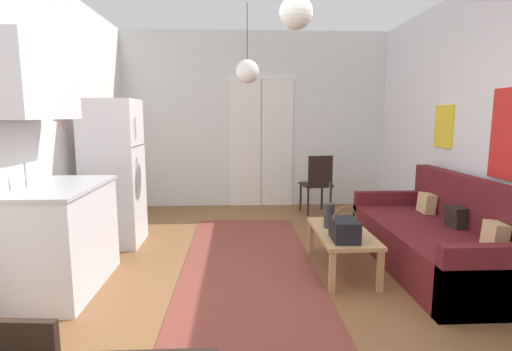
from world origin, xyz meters
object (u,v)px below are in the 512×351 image
handbag (345,229)px  accent_chair (317,181)px  pendant_lamp_far (247,71)px  refrigerator (114,173)px  couch (440,241)px  bamboo_vase (329,215)px  pendant_lamp_near (296,13)px  coffee_table (342,236)px

handbag → accent_chair: accent_chair is taller
handbag → pendant_lamp_far: bearing=116.2°
pendant_lamp_far → refrigerator: bearing=-164.5°
couch → pendant_lamp_far: (-1.86, 1.34, 1.76)m
couch → accent_chair: bearing=109.4°
bamboo_vase → pendant_lamp_far: (-0.77, 1.25, 1.51)m
couch → handbag: bearing=-163.6°
bamboo_vase → couch: bearing=-4.8°
refrigerator → bamboo_vase: bearing=-19.4°
couch → bamboo_vase: couch is taller
accent_chair → pendant_lamp_near: (-0.76, -2.67, 1.77)m
handbag → pendant_lamp_far: pendant_lamp_far is taller
bamboo_vase → pendant_lamp_near: (-0.44, -0.57, 1.76)m
bamboo_vase → handbag: bamboo_vase is taller
bamboo_vase → coffee_table: bearing=-48.3°
pendant_lamp_far → coffee_table: bearing=-57.5°
couch → refrigerator: bearing=165.1°
handbag → pendant_lamp_far: 2.40m
handbag → pendant_lamp_near: bearing=-161.1°
coffee_table → refrigerator: 2.65m
handbag → refrigerator: bearing=152.8°
couch → pendant_lamp_near: size_ratio=3.06×
bamboo_vase → pendant_lamp_near: bearing=-127.8°
handbag → pendant_lamp_near: pendant_lamp_near is taller
couch → coffee_table: bearing=-178.6°
coffee_table → refrigerator: (-2.43, 0.93, 0.49)m
accent_chair → pendant_lamp_far: (-1.08, -0.85, 1.53)m
bamboo_vase → accent_chair: bearing=81.4°
couch → pendant_lamp_far: pendant_lamp_far is taller
coffee_table → accent_chair: size_ratio=1.13×
handbag → bamboo_vase: bearing=96.4°
handbag → pendant_lamp_far: (-0.81, 1.65, 1.54)m
accent_chair → pendant_lamp_near: 3.29m
bamboo_vase → accent_chair: accent_chair is taller
bamboo_vase → refrigerator: refrigerator is taller
refrigerator → accent_chair: bearing=25.9°
couch → coffee_table: 0.99m
refrigerator → handbag: bearing=-27.2°
couch → accent_chair: accent_chair is taller
handbag → refrigerator: 2.68m
bamboo_vase → pendant_lamp_near: size_ratio=0.67×
handbag → couch: bearing=16.4°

